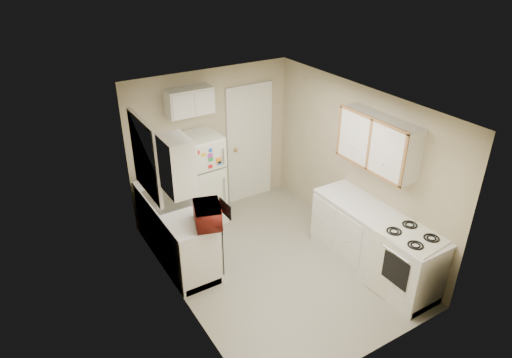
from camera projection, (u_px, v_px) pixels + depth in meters
floor at (274, 263)px, 6.56m from camera, size 3.80×3.80×0.00m
ceiling at (278, 103)px, 5.43m from camera, size 3.80×3.80×0.00m
wall_left at (176, 221)px, 5.35m from camera, size 3.80×3.80×0.00m
wall_right at (356, 166)px, 6.64m from camera, size 3.80×3.80×0.00m
wall_back at (211, 142)px, 7.43m from camera, size 2.80×2.80×0.00m
wall_front at (381, 271)px, 4.56m from camera, size 2.80×2.80×0.00m
left_counter at (176, 230)px, 6.52m from camera, size 0.60×1.80×0.90m
dishwasher at (213, 242)px, 6.18m from camera, size 0.03×0.58×0.72m
sink at (169, 200)px, 6.44m from camera, size 0.54×0.74×0.16m
microwave at (208, 214)px, 5.77m from camera, size 0.55×0.41×0.32m
soap_bottle at (152, 178)px, 6.74m from camera, size 0.09×0.09×0.17m
window_blinds at (146, 157)px, 5.97m from camera, size 0.10×0.98×1.08m
upper_cabinet_left at (177, 166)px, 5.30m from camera, size 0.30×0.45×0.70m
refrigerator at (201, 180)px, 7.19m from camera, size 0.65×0.64×1.52m
cabinet_over_fridge at (189, 101)px, 6.76m from camera, size 0.70×0.30×0.40m
interior_door at (250, 144)px, 7.80m from camera, size 0.86×0.06×2.08m
right_counter at (374, 242)px, 6.25m from camera, size 0.60×2.00×0.90m
stove at (407, 265)px, 5.82m from camera, size 0.67×0.80×0.90m
upper_cabinet_right at (378, 142)px, 5.91m from camera, size 0.30×1.20×0.70m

